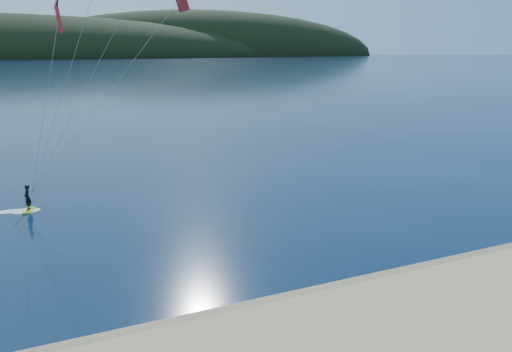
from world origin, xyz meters
The scene contains 3 objects.
wet_sand centered at (0.00, 4.50, 0.05)m, with size 220.00×2.50×0.10m.
headland centered at (0.63, 745.28, 0.00)m, with size 1200.00×310.00×140.00m.
kitesurfer_near centered at (-0.89, 19.05, 13.43)m, with size 21.67×9.48×16.67m.
Camera 1 is at (-6.40, -14.09, 11.77)m, focal length 35.02 mm.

